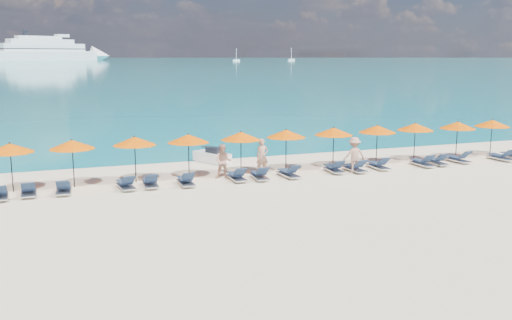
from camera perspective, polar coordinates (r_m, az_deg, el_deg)
name	(u,v)px	position (r m, az deg, el deg)	size (l,w,h in m)	color
ground	(280,200)	(24.34, 2.43, -3.99)	(1400.00, 1400.00, 0.00)	beige
sea	(53,60)	(681.84, -19.61, 9.42)	(1600.00, 1300.00, 0.01)	#1FA9B2
cruise_ship	(56,52)	(582.10, -19.40, 10.18)	(113.58, 65.64, 32.44)	white
sailboat_near	(236,60)	(511.36, -1.98, 9.97)	(6.17, 2.06, 11.31)	white
sailboat_far	(291,59)	(555.38, 3.54, 10.01)	(6.66, 2.22, 12.21)	white
jetski	(212,156)	(32.69, -4.39, 0.38)	(1.82, 2.57, 0.86)	white
beachgoer_a	(262,156)	(29.37, 0.63, 0.37)	(0.67, 0.44, 1.84)	tan
beachgoer_b	(223,162)	(28.28, -3.29, -0.15)	(0.84, 0.48, 1.73)	tan
beachgoer_c	(354,155)	(30.08, 9.79, 0.50)	(1.21, 0.56, 1.88)	tan
umbrella_2	(10,148)	(27.47, -23.39, 1.11)	(2.10, 2.10, 2.28)	black
umbrella_3	(72,144)	(27.52, -17.92, 1.49)	(2.10, 2.10, 2.28)	black
umbrella_4	(135,141)	(27.85, -12.05, 1.87)	(2.10, 2.10, 2.28)	black
umbrella_5	(188,138)	(28.26, -6.78, 2.15)	(2.10, 2.10, 2.28)	black
umbrella_6	(241,136)	(28.96, -1.52, 2.42)	(2.10, 2.10, 2.28)	black
umbrella_7	(286,134)	(29.85, 3.03, 2.66)	(2.10, 2.10, 2.28)	black
umbrella_8	(334,131)	(30.94, 7.78, 2.85)	(2.10, 2.10, 2.28)	black
umbrella_9	(377,129)	(32.35, 12.04, 3.05)	(2.10, 2.10, 2.28)	black
umbrella_10	(415,127)	(33.85, 15.65, 3.21)	(2.10, 2.10, 2.28)	black
umbrella_11	(458,125)	(35.37, 19.52, 3.30)	(2.10, 2.10, 2.28)	black
umbrella_12	(492,123)	(37.16, 22.55, 3.42)	(2.10, 2.10, 2.28)	black
lounger_3	(0,194)	(26.66, -24.23, -3.12)	(0.71, 1.73, 0.66)	silver
lounger_4	(28,191)	(26.80, -21.80, -2.88)	(0.65, 1.71, 0.66)	silver
lounger_5	(63,189)	(26.71, -18.70, -2.72)	(0.73, 1.74, 0.66)	silver
lounger_6	(126,184)	(26.80, -12.88, -2.38)	(0.78, 1.75, 0.66)	silver
lounger_7	(150,182)	(26.98, -10.52, -2.20)	(0.71, 1.73, 0.66)	silver
lounger_8	(186,181)	(27.06, -7.03, -2.07)	(0.66, 1.71, 0.66)	silver
lounger_9	(237,176)	(27.88, -1.94, -1.62)	(0.63, 1.70, 0.66)	silver
lounger_10	(260,175)	(28.12, 0.37, -1.51)	(0.77, 1.75, 0.66)	silver
lounger_11	(289,173)	(28.67, 3.29, -1.29)	(0.70, 1.73, 0.66)	silver
lounger_12	(334,168)	(30.05, 7.82, -0.82)	(0.75, 1.74, 0.66)	silver
lounger_13	(355,168)	(30.39, 9.87, -0.75)	(0.70, 1.73, 0.66)	silver
lounger_14	(378,165)	(31.35, 12.13, -0.49)	(0.67, 1.72, 0.66)	silver
lounger_15	(422,162)	(32.73, 16.29, -0.22)	(0.67, 1.72, 0.66)	silver
lounger_16	(437,161)	(33.38, 17.62, -0.09)	(0.77, 1.75, 0.66)	silver
lounger_17	(458,159)	(34.54, 19.57, 0.14)	(0.72, 1.73, 0.66)	silver
lounger_18	(501,157)	(36.11, 23.30, 0.32)	(0.69, 1.72, 0.66)	silver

